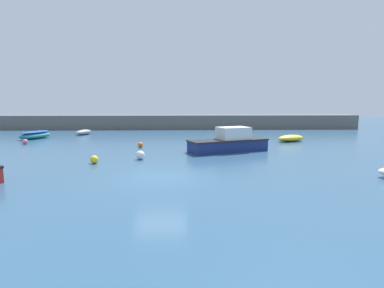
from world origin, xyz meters
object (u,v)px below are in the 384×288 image
Objects in this scene: rowboat_white_midwater at (291,138)px; mooring_buoy_yellow at (94,159)px; cabin_cruiser_white at (229,142)px; mooring_buoy_pink at (25,142)px; dinghy_near_pier at (84,132)px; mooring_buoy_white at (140,155)px; mooring_buoy_orange at (140,145)px; rowboat_with_red_cover at (35,135)px.

rowboat_white_midwater reaches higher than mooring_buoy_yellow.
cabin_cruiser_white reaches higher than rowboat_white_midwater.
rowboat_white_midwater is at bearing 2.76° from mooring_buoy_pink.
mooring_buoy_white is (8.43, -14.96, -0.00)m from dinghy_near_pier.
dinghy_near_pier reaches higher than mooring_buoy_orange.
mooring_buoy_orange is at bearing -12.14° from mooring_buoy_pink.
mooring_buoy_pink is at bearing 146.28° from mooring_buoy_white.
mooring_buoy_yellow is at bearing -45.39° from mooring_buoy_pink.
rowboat_white_midwater is 23.88m from mooring_buoy_pink.
mooring_buoy_pink is 10.56m from mooring_buoy_orange.
cabin_cruiser_white is 9.77m from mooring_buoy_yellow.
rowboat_white_midwater is 1.24× the size of dinghy_near_pier.
dinghy_near_pier is 17.17m from mooring_buoy_white.
dinghy_near_pier is 5.77× the size of mooring_buoy_pink.
mooring_buoy_pink is at bearing 37.45° from rowboat_with_red_cover.
rowboat_with_red_cover is (-3.63, -3.61, 0.11)m from dinghy_near_pier.
cabin_cruiser_white is 11.08× the size of mooring_buoy_white.
dinghy_near_pier is 0.67× the size of rowboat_with_red_cover.
dinghy_near_pier is at bearing 157.70° from rowboat_with_red_cover.
cabin_cruiser_white is at bearing -16.76° from mooring_buoy_orange.
cabin_cruiser_white reaches higher than mooring_buoy_yellow.
cabin_cruiser_white reaches higher than mooring_buoy_pink.
mooring_buoy_white is (-12.82, -8.51, -0.02)m from rowboat_white_midwater.
mooring_buoy_orange is (-13.53, -3.37, -0.09)m from rowboat_white_midwater.
rowboat_with_red_cover is 16.56m from mooring_buoy_white.
dinghy_near_pier is at bearing 137.63° from rowboat_white_midwater.
rowboat_white_midwater is 15.39m from mooring_buoy_white.
mooring_buoy_orange is (-6.91, 2.08, -0.46)m from cabin_cruiser_white.
mooring_buoy_pink is at bearing 1.54° from dinghy_near_pier.
mooring_buoy_white is at bearing 69.64° from rowboat_with_red_cover.
rowboat_with_red_cover is 8.63× the size of mooring_buoy_pink.
dinghy_near_pier reaches higher than mooring_buoy_yellow.
cabin_cruiser_white reaches higher than rowboat_with_red_cover.
dinghy_near_pier is 0.41× the size of cabin_cruiser_white.
mooring_buoy_yellow is 0.86× the size of mooring_buoy_white.
mooring_buoy_orange is (11.36, -6.20, -0.18)m from rowboat_with_red_cover.
mooring_buoy_white reaches higher than mooring_buoy_yellow.
mooring_buoy_pink is 1.03× the size of mooring_buoy_orange.
mooring_buoy_yellow is 6.62m from mooring_buoy_orange.
rowboat_with_red_cover is 0.61× the size of cabin_cruiser_white.
cabin_cruiser_white is 6.93m from mooring_buoy_white.
cabin_cruiser_white is (18.26, -8.28, 0.28)m from rowboat_with_red_cover.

